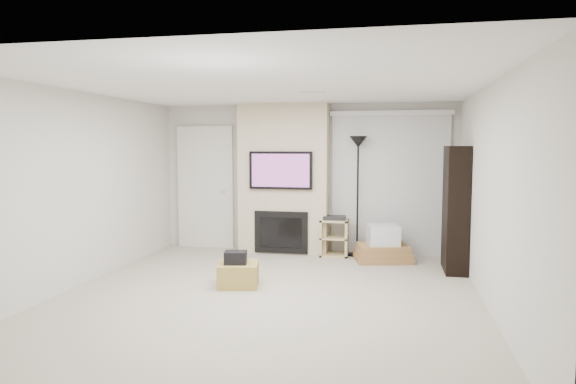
% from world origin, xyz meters
% --- Properties ---
extents(floor, '(5.00, 5.50, 0.00)m').
position_xyz_m(floor, '(0.00, 0.00, 0.00)').
color(floor, '#ADA392').
rests_on(floor, ground).
extents(ceiling, '(5.00, 5.50, 0.00)m').
position_xyz_m(ceiling, '(0.00, 0.00, 2.50)').
color(ceiling, white).
rests_on(ceiling, wall_back).
extents(wall_back, '(5.00, 0.00, 2.50)m').
position_xyz_m(wall_back, '(0.00, 2.75, 1.25)').
color(wall_back, beige).
rests_on(wall_back, ground).
extents(wall_front, '(5.00, 0.00, 2.50)m').
position_xyz_m(wall_front, '(0.00, -2.75, 1.25)').
color(wall_front, beige).
rests_on(wall_front, ground).
extents(wall_left, '(0.00, 5.50, 2.50)m').
position_xyz_m(wall_left, '(-2.50, 0.00, 1.25)').
color(wall_left, beige).
rests_on(wall_left, ground).
extents(wall_right, '(0.00, 5.50, 2.50)m').
position_xyz_m(wall_right, '(2.50, 0.00, 1.25)').
color(wall_right, beige).
rests_on(wall_right, ground).
extents(hvac_vent, '(0.35, 0.18, 0.01)m').
position_xyz_m(hvac_vent, '(0.40, 0.80, 2.50)').
color(hvac_vent, silver).
rests_on(hvac_vent, ceiling).
extents(ottoman, '(0.59, 0.59, 0.30)m').
position_xyz_m(ottoman, '(-0.48, 0.35, 0.15)').
color(ottoman, '#A78940').
rests_on(ottoman, floor).
extents(black_bag, '(0.32, 0.27, 0.16)m').
position_xyz_m(black_bag, '(-0.50, 0.31, 0.38)').
color(black_bag, black).
rests_on(black_bag, ottoman).
extents(fireplace_wall, '(1.50, 0.47, 2.50)m').
position_xyz_m(fireplace_wall, '(-0.35, 2.54, 1.24)').
color(fireplace_wall, beige).
rests_on(fireplace_wall, floor).
extents(entry_door, '(1.02, 0.11, 2.14)m').
position_xyz_m(entry_door, '(-1.80, 2.71, 1.05)').
color(entry_door, silver).
rests_on(entry_door, floor).
extents(vertical_blinds, '(1.98, 0.10, 2.37)m').
position_xyz_m(vertical_blinds, '(1.40, 2.70, 1.27)').
color(vertical_blinds, silver).
rests_on(vertical_blinds, floor).
extents(floor_lamp, '(0.29, 0.29, 1.96)m').
position_xyz_m(floor_lamp, '(0.89, 2.50, 1.54)').
color(floor_lamp, black).
rests_on(floor_lamp, floor).
extents(av_stand, '(0.45, 0.38, 0.66)m').
position_xyz_m(av_stand, '(0.53, 2.41, 0.35)').
color(av_stand, '#D1B77E').
rests_on(av_stand, floor).
extents(box_stack, '(0.97, 0.82, 0.57)m').
position_xyz_m(box_stack, '(1.32, 2.19, 0.22)').
color(box_stack, olive).
rests_on(box_stack, floor).
extents(bookshelf, '(0.30, 0.80, 1.80)m').
position_xyz_m(bookshelf, '(2.34, 1.75, 0.90)').
color(bookshelf, black).
rests_on(bookshelf, floor).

